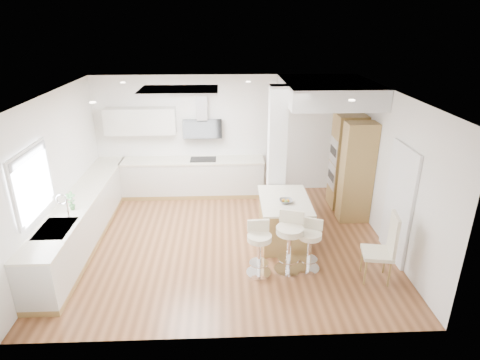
{
  "coord_description": "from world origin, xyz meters",
  "views": [
    {
      "loc": [
        -0.01,
        -6.69,
        3.99
      ],
      "look_at": [
        0.29,
        0.4,
        1.1
      ],
      "focal_mm": 30.0,
      "sensor_mm": 36.0,
      "label": 1
    }
  ],
  "objects_px": {
    "bar_stool_c": "(310,243)",
    "peninsula": "(284,219)",
    "bar_stool_a": "(259,246)",
    "dining_chair": "(385,246)",
    "bar_stool_b": "(289,239)"
  },
  "relations": [
    {
      "from": "bar_stool_c",
      "to": "peninsula",
      "type": "bearing_deg",
      "value": 129.46
    },
    {
      "from": "bar_stool_a",
      "to": "bar_stool_c",
      "type": "xyz_separation_m",
      "value": [
        0.85,
        0.09,
        -0.02
      ]
    },
    {
      "from": "bar_stool_c",
      "to": "bar_stool_a",
      "type": "bearing_deg",
      "value": -150.63
    },
    {
      "from": "bar_stool_a",
      "to": "bar_stool_c",
      "type": "bearing_deg",
      "value": 3.32
    },
    {
      "from": "bar_stool_a",
      "to": "dining_chair",
      "type": "distance_m",
      "value": 2.0
    },
    {
      "from": "dining_chair",
      "to": "bar_stool_b",
      "type": "bearing_deg",
      "value": 177.19
    },
    {
      "from": "peninsula",
      "to": "bar_stool_a",
      "type": "height_order",
      "value": "bar_stool_a"
    },
    {
      "from": "bar_stool_a",
      "to": "bar_stool_b",
      "type": "relative_size",
      "value": 0.89
    },
    {
      "from": "bar_stool_b",
      "to": "dining_chair",
      "type": "distance_m",
      "value": 1.51
    },
    {
      "from": "bar_stool_a",
      "to": "dining_chair",
      "type": "xyz_separation_m",
      "value": [
        1.98,
        -0.25,
        0.11
      ]
    },
    {
      "from": "peninsula",
      "to": "bar_stool_a",
      "type": "distance_m",
      "value": 1.23
    },
    {
      "from": "dining_chair",
      "to": "bar_stool_c",
      "type": "bearing_deg",
      "value": 172.69
    },
    {
      "from": "bar_stool_a",
      "to": "bar_stool_b",
      "type": "distance_m",
      "value": 0.52
    },
    {
      "from": "bar_stool_a",
      "to": "bar_stool_c",
      "type": "height_order",
      "value": "bar_stool_a"
    },
    {
      "from": "bar_stool_c",
      "to": "bar_stool_b",
      "type": "bearing_deg",
      "value": -153.56
    }
  ]
}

